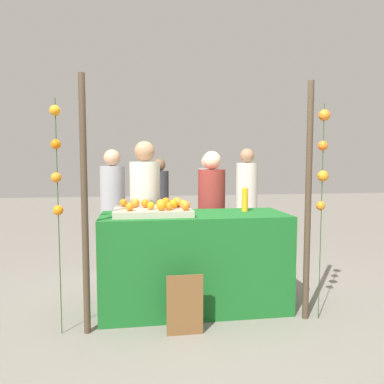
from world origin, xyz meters
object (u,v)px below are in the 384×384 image
juice_bottle (245,200)px  vendor_left (145,221)px  orange_0 (151,206)px  orange_1 (174,204)px  vendor_right (211,223)px  stall_counter (194,261)px  chalkboard_sign (185,305)px

juice_bottle → vendor_left: vendor_left is taller
vendor_left → orange_0: bearing=-86.9°
orange_1 → vendor_right: 0.91m
vendor_right → orange_0: bearing=-134.8°
stall_counter → vendor_left: size_ratio=1.08×
orange_1 → juice_bottle: juice_bottle is taller
chalkboard_sign → vendor_right: vendor_right is taller
juice_bottle → chalkboard_sign: juice_bottle is taller
chalkboard_sign → vendor_left: (-0.29, 1.17, 0.53)m
stall_counter → vendor_left: bearing=127.0°
juice_bottle → vendor_right: size_ratio=0.16×
juice_bottle → orange_0: bearing=-169.4°
orange_1 → vendor_right: bearing=53.0°
orange_0 → vendor_left: vendor_left is taller
vendor_left → vendor_right: size_ratio=1.07×
juice_bottle → vendor_right: bearing=112.7°
juice_bottle → stall_counter: bearing=-169.1°
chalkboard_sign → stall_counter: bearing=73.2°
chalkboard_sign → vendor_left: size_ratio=0.31×
orange_0 → chalkboard_sign: orange_0 is taller
orange_0 → orange_1: bearing=14.7°
orange_0 → vendor_left: size_ratio=0.04×
orange_1 → vendor_left: (-0.26, 0.63, -0.26)m
vendor_right → stall_counter: bearing=-115.0°
vendor_left → vendor_right: (0.77, 0.05, -0.05)m
chalkboard_sign → vendor_left: 1.31m
orange_0 → chalkboard_sign: 0.96m
orange_1 → chalkboard_sign: 0.96m
vendor_left → chalkboard_sign: bearing=-75.9°
orange_0 → vendor_left: (-0.04, 0.69, -0.26)m
stall_counter → juice_bottle: (0.54, 0.10, 0.59)m
orange_0 → vendor_left: 0.74m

